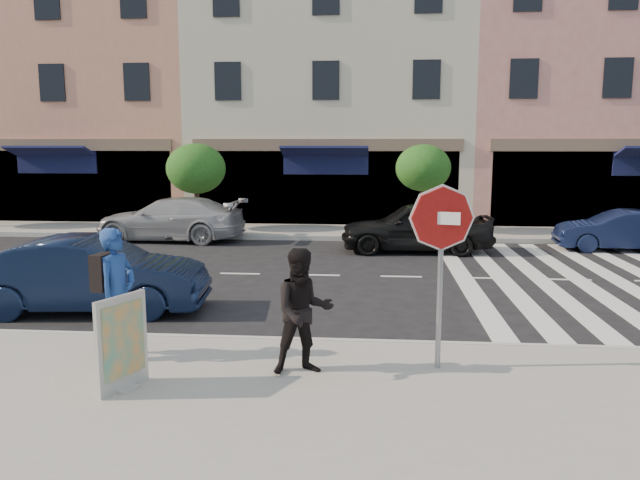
{
  "coord_description": "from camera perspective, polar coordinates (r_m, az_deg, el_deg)",
  "views": [
    {
      "loc": [
        1.28,
        -11.0,
        3.25
      ],
      "look_at": [
        0.29,
        0.72,
        1.4
      ],
      "focal_mm": 35.0,
      "sensor_mm": 36.0,
      "label": 1
    }
  ],
  "objects": [
    {
      "name": "building_west_mid",
      "position": [
        30.81,
        -19.4,
        15.43
      ],
      "size": [
        10.0,
        9.0,
        14.0
      ],
      "primitive_type": "cube",
      "color": "tan",
      "rests_on": "ground"
    },
    {
      "name": "car_far_mid",
      "position": [
        18.81,
        8.81,
        1.23
      ],
      "size": [
        4.52,
        1.93,
        1.52
      ],
      "primitive_type": "imported",
      "rotation": [
        0.0,
        0.0,
        -1.54
      ],
      "color": "black",
      "rests_on": "ground"
    },
    {
      "name": "sidewalk_far",
      "position": [
        22.27,
        1.51,
        0.73
      ],
      "size": [
        60.0,
        3.0,
        0.15
      ],
      "primitive_type": "cube",
      "color": "gray",
      "rests_on": "ground"
    },
    {
      "name": "poster_board",
      "position": [
        8.3,
        -17.62,
        -9.08
      ],
      "size": [
        0.39,
        0.75,
        1.22
      ],
      "rotation": [
        0.0,
        0.0,
        -0.43
      ],
      "color": "beige",
      "rests_on": "sidewalk_near"
    },
    {
      "name": "car_near_mid",
      "position": [
        12.77,
        -20.22,
        -3.02
      ],
      "size": [
        4.53,
        1.96,
        1.45
      ],
      "primitive_type": "imported",
      "rotation": [
        0.0,
        0.0,
        1.67
      ],
      "color": "black",
      "rests_on": "ground"
    },
    {
      "name": "ground",
      "position": [
        11.55,
        -1.73,
        -7.42
      ],
      "size": [
        120.0,
        120.0,
        0.0
      ],
      "primitive_type": "plane",
      "color": "black",
      "rests_on": "ground"
    },
    {
      "name": "walker",
      "position": [
        8.41,
        -1.55,
        -6.55
      ],
      "size": [
        0.99,
        0.88,
        1.71
      ],
      "primitive_type": "imported",
      "rotation": [
        0.0,
        0.0,
        0.32
      ],
      "color": "black",
      "rests_on": "sidewalk_near"
    },
    {
      "name": "street_tree_c",
      "position": [
        21.89,
        9.42,
        6.48
      ],
      "size": [
        1.9,
        1.9,
        3.04
      ],
      "color": "#473323",
      "rests_on": "sidewalk_far"
    },
    {
      "name": "building_east_mid",
      "position": [
        29.99,
        25.6,
        14.31
      ],
      "size": [
        13.0,
        9.0,
        13.0
      ],
      "primitive_type": "cube",
      "color": "tan",
      "rests_on": "ground"
    },
    {
      "name": "building_centre",
      "position": [
        28.15,
        1.26,
        13.52
      ],
      "size": [
        11.0,
        9.0,
        11.0
      ],
      "primitive_type": "cube",
      "color": "beige",
      "rests_on": "ground"
    },
    {
      "name": "car_far_left",
      "position": [
        21.35,
        -13.56,
        1.87
      ],
      "size": [
        5.09,
        2.38,
        1.44
      ],
      "primitive_type": "imported",
      "rotation": [
        0.0,
        0.0,
        -1.65
      ],
      "color": "#9D9DA3",
      "rests_on": "ground"
    },
    {
      "name": "street_tree_wb",
      "position": [
        22.71,
        -11.27,
        6.39
      ],
      "size": [
        2.1,
        2.1,
        3.06
      ],
      "color": "#473323",
      "rests_on": "sidewalk_far"
    },
    {
      "name": "sidewalk_near",
      "position": [
        8.02,
        -4.91,
        -14.41
      ],
      "size": [
        60.0,
        4.5,
        0.15
      ],
      "primitive_type": "cube",
      "color": "gray",
      "rests_on": "ground"
    },
    {
      "name": "stop_sign",
      "position": [
        8.53,
        11.05,
        0.35
      ],
      "size": [
        0.89,
        0.23,
        2.55
      ],
      "rotation": [
        0.0,
        0.0,
        -0.21
      ],
      "color": "gray",
      "rests_on": "sidewalk_near"
    },
    {
      "name": "photographer",
      "position": [
        9.47,
        -18.03,
        -4.64
      ],
      "size": [
        0.61,
        0.78,
        1.9
      ],
      "primitive_type": "imported",
      "rotation": [
        0.0,
        0.0,
        1.32
      ],
      "color": "navy",
      "rests_on": "sidewalk_near"
    },
    {
      "name": "car_far_right",
      "position": [
        20.84,
        25.78,
        0.78
      ],
      "size": [
        3.83,
        1.57,
        1.23
      ],
      "primitive_type": "imported",
      "rotation": [
        0.0,
        0.0,
        -1.64
      ],
      "color": "black",
      "rests_on": "ground"
    }
  ]
}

